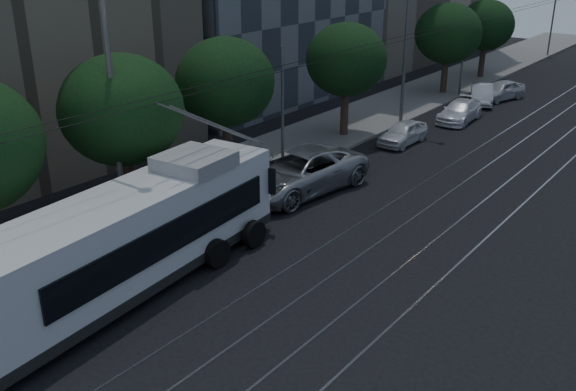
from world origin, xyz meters
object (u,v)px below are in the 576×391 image
(car_white_c, at_px, (482,94))
(pickup_silver, at_px, (299,172))
(car_white_d, at_px, (501,90))
(streetlamp_far, at_px, (414,23))
(car_white_a, at_px, (403,133))
(trolleybus, at_px, (133,237))
(car_white_b, at_px, (460,111))
(streetlamp_near, at_px, (119,81))

(car_white_c, bearing_deg, pickup_silver, -113.47)
(car_white_d, bearing_deg, streetlamp_far, -85.81)
(car_white_a, height_order, car_white_c, car_white_c)
(pickup_silver, relative_size, car_white_a, 1.84)
(trolleybus, relative_size, car_white_c, 3.20)
(car_white_b, distance_m, streetlamp_near, 23.50)
(car_white_a, xyz_separation_m, car_white_c, (-0.03, 11.09, 0.03))
(trolleybus, bearing_deg, streetlamp_near, 136.35)
(car_white_a, distance_m, streetlamp_far, 6.54)
(car_white_d, xyz_separation_m, streetlamp_near, (-2.69, -29.60, 5.28))
(car_white_c, bearing_deg, car_white_b, -105.63)
(car_white_b, bearing_deg, pickup_silver, -96.70)
(trolleybus, relative_size, car_white_b, 2.93)
(car_white_a, bearing_deg, car_white_b, 85.29)
(trolleybus, height_order, car_white_d, trolleybus)
(car_white_a, xyz_separation_m, streetlamp_far, (-1.57, 3.53, 5.28))
(car_white_a, bearing_deg, streetlamp_far, 114.86)
(trolleybus, relative_size, pickup_silver, 1.88)
(trolleybus, bearing_deg, car_white_d, 84.44)
(car_white_b, bearing_deg, car_white_c, 93.75)
(trolleybus, xyz_separation_m, car_white_c, (-0.42, 29.71, -1.06))
(car_white_d, xyz_separation_m, streetlamp_far, (-2.16, -9.42, 5.23))
(trolleybus, bearing_deg, streetlamp_far, 89.87)
(car_white_d, bearing_deg, car_white_a, -75.49)
(streetlamp_far, bearing_deg, car_white_d, 77.07)
(streetlamp_far, bearing_deg, car_white_a, -65.96)
(car_white_a, relative_size, streetlamp_far, 0.37)
(streetlamp_near, bearing_deg, trolleybus, -38.45)
(trolleybus, height_order, streetlamp_far, streetlamp_far)
(pickup_silver, bearing_deg, trolleybus, -77.92)
(trolleybus, xyz_separation_m, car_white_b, (0.20, 24.71, -1.08))
(pickup_silver, height_order, car_white_d, pickup_silver)
(car_white_a, xyz_separation_m, car_white_d, (0.59, 12.95, 0.05))
(car_white_a, relative_size, car_white_c, 0.92)
(car_white_b, xyz_separation_m, car_white_c, (-0.62, 5.00, 0.02))
(car_white_c, bearing_deg, car_white_a, -112.53)
(car_white_d, height_order, streetlamp_near, streetlamp_near)
(car_white_a, height_order, car_white_b, car_white_b)
(car_white_c, height_order, streetlamp_near, streetlamp_near)
(car_white_b, height_order, streetlamp_near, streetlamp_near)
(pickup_silver, relative_size, car_white_b, 1.56)
(car_white_a, relative_size, car_white_d, 0.93)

